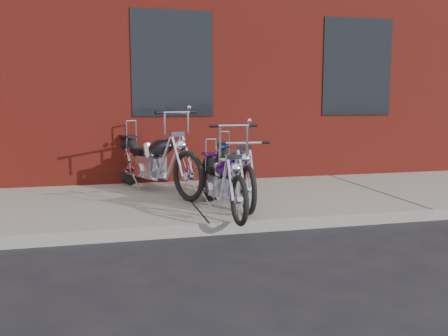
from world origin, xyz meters
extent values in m
plane|color=black|center=(0.00, 0.00, 0.00)|extent=(120.00, 120.00, 0.00)
cube|color=gray|center=(0.00, 1.50, 0.07)|extent=(22.00, 3.00, 0.15)
cube|color=maroon|center=(0.00, 8.00, 4.00)|extent=(22.00, 10.00, 8.00)
torus|color=black|center=(0.27, 1.10, 0.48)|extent=(0.14, 0.66, 0.65)
torus|color=black|center=(0.31, -0.32, 0.44)|extent=(0.08, 0.59, 0.59)
cube|color=#AEAFB0|center=(0.29, 0.52, 0.47)|extent=(0.26, 0.37, 0.27)
ellipsoid|color=#400F7F|center=(0.30, 0.27, 0.73)|extent=(0.25, 0.50, 0.28)
cube|color=black|center=(0.28, 0.76, 0.65)|extent=(0.22, 0.26, 0.05)
cylinder|color=silver|center=(0.31, -0.21, 0.68)|extent=(0.04, 0.26, 0.49)
cylinder|color=silver|center=(0.31, -0.09, 1.28)|extent=(0.50, 0.04, 0.03)
cylinder|color=silver|center=(0.28, 1.03, 0.82)|extent=(0.02, 0.02, 0.43)
cylinder|color=silver|center=(0.39, 0.72, 0.35)|extent=(0.06, 0.82, 0.04)
torus|color=black|center=(0.60, 1.69, 0.50)|extent=(0.16, 0.70, 0.70)
torus|color=black|center=(0.56, 0.17, 0.47)|extent=(0.09, 0.63, 0.63)
cube|color=#AEAFB0|center=(0.59, 1.07, 0.49)|extent=(0.28, 0.40, 0.29)
ellipsoid|color=#004CA7|center=(0.58, 0.80, 0.77)|extent=(0.27, 0.54, 0.30)
cube|color=beige|center=(0.59, 1.32, 0.68)|extent=(0.24, 0.28, 0.06)
cylinder|color=silver|center=(0.56, 0.29, 0.72)|extent=(0.05, 0.28, 0.52)
cylinder|color=silver|center=(0.57, 0.41, 1.03)|extent=(0.53, 0.04, 0.03)
cylinder|color=silver|center=(0.60, 1.61, 0.87)|extent=(0.02, 0.02, 0.47)
cylinder|color=silver|center=(0.71, 1.28, 0.36)|extent=(0.07, 0.87, 0.05)
torus|color=black|center=(-0.70, 2.72, 0.55)|extent=(0.48, 0.79, 0.80)
torus|color=black|center=(0.04, 1.14, 0.51)|extent=(0.38, 0.69, 0.72)
cube|color=#AEAFB0|center=(-0.40, 2.08, 0.54)|extent=(0.47, 0.54, 0.33)
ellipsoid|color=black|center=(-0.27, 1.80, 0.86)|extent=(0.52, 0.68, 0.34)
cube|color=black|center=(-0.52, 2.34, 0.76)|extent=(0.37, 0.40, 0.07)
cylinder|color=silver|center=(-0.02, 1.27, 0.80)|extent=(0.18, 0.31, 0.60)
cylinder|color=silver|center=(-0.08, 1.40, 1.41)|extent=(0.57, 0.29, 0.03)
cylinder|color=silver|center=(-0.67, 2.64, 0.97)|extent=(0.03, 0.03, 0.53)
cylinder|color=silver|center=(-0.38, 2.36, 0.39)|extent=(0.48, 0.93, 0.05)
camera|label=1|loc=(-1.11, -5.25, 1.55)|focal=38.00mm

